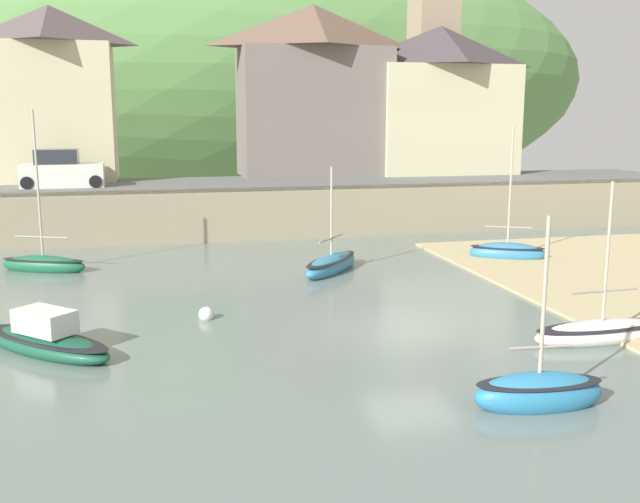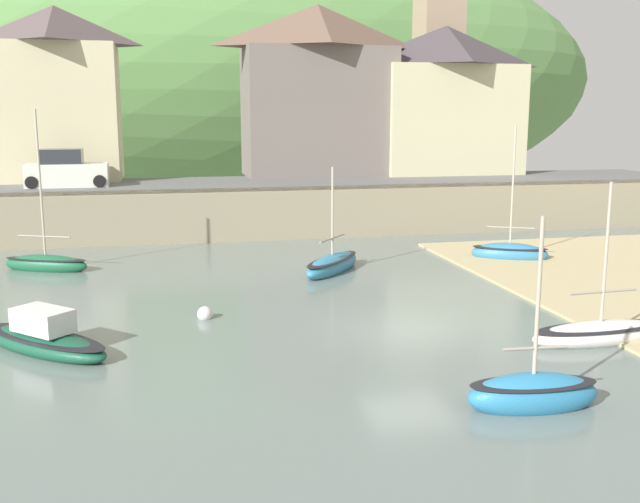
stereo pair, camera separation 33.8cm
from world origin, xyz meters
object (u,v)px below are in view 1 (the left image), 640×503
sailboat_blue_trim (331,264)px  dinghy_open_wooden (507,252)px  sailboat_tall_mast (46,340)px  church_with_spire (433,39)px  rowboat_small_beached (539,392)px  waterfront_building_left (53,93)px  sailboat_white_hull (43,263)px  parked_car_near_slipway (62,171)px  sailboat_nearest_shore (602,332)px  mooring_buoy (206,314)px  waterfront_building_centre (313,90)px  waterfront_building_right (440,99)px

sailboat_blue_trim → dinghy_open_wooden: bearing=-46.6°
sailboat_tall_mast → dinghy_open_wooden: 19.55m
church_with_spire → sailboat_blue_trim: 26.63m
rowboat_small_beached → sailboat_tall_mast: bearing=153.9°
dinghy_open_wooden → waterfront_building_left: bearing=167.8°
rowboat_small_beached → sailboat_white_hull: size_ratio=0.67×
sailboat_blue_trim → parked_car_near_slipway: bearing=80.6°
sailboat_nearest_shore → sailboat_blue_trim: 11.49m
waterfront_building_left → sailboat_blue_trim: size_ratio=2.23×
rowboat_small_beached → mooring_buoy: 10.53m
church_with_spire → rowboat_small_beached: size_ratio=3.91×
rowboat_small_beached → parked_car_near_slipway: (-12.25, 26.52, 2.89)m
sailboat_white_hull → mooring_buoy: (5.74, -8.40, -0.16)m
waterfront_building_left → parked_car_near_slipway: (0.66, -4.50, -4.10)m
sailboat_blue_trim → dinghy_open_wooden: size_ratio=0.74×
sailboat_white_hull → mooring_buoy: bearing=-31.8°
church_with_spire → sailboat_tall_mast: (-22.03, -28.81, -10.80)m
sailboat_blue_trim → mooring_buoy: bearing=175.3°
waterfront_building_left → mooring_buoy: (6.56, -22.63, -7.16)m
waterfront_building_centre → sailboat_white_hull: size_ratio=1.56×
sailboat_blue_trim → waterfront_building_left: bearing=73.6°
mooring_buoy → sailboat_white_hull: bearing=124.3°
waterfront_building_right → church_with_spire: 5.80m
rowboat_small_beached → mooring_buoy: bearing=131.2°
church_with_spire → sailboat_nearest_shore: size_ratio=3.72×
waterfront_building_right → dinghy_open_wooden: 17.94m
dinghy_open_wooden → mooring_buoy: dinghy_open_wooden is taller
waterfront_building_centre → sailboat_blue_trim: bearing=-100.4°
sailboat_white_hull → parked_car_near_slipway: bearing=114.9°
waterfront_building_left → mooring_buoy: 24.63m
rowboat_small_beached → church_with_spire: bearing=76.1°
sailboat_blue_trim → rowboat_small_beached: bearing=-137.4°
sailboat_blue_trim → waterfront_building_right: bearing=4.8°
sailboat_tall_mast → rowboat_small_beached: rowboat_small_beached is taller
waterfront_building_centre → church_with_spire: church_with_spire is taller
church_with_spire → sailboat_nearest_shore: 33.89m
waterfront_building_right → parked_car_near_slipway: (-22.57, -4.50, -3.84)m
rowboat_small_beached → sailboat_nearest_shore: (4.06, 3.76, -0.07)m
sailboat_blue_trim → dinghy_open_wooden: dinghy_open_wooden is taller
mooring_buoy → waterfront_building_left: bearing=106.2°
sailboat_blue_trim → church_with_spire: bearing=8.0°
rowboat_small_beached → sailboat_blue_trim: bearing=98.2°
church_with_spire → mooring_buoy: size_ratio=35.75×
sailboat_white_hull → rowboat_small_beached: bearing=-30.3°
dinghy_open_wooden → sailboat_white_hull: size_ratio=0.90×
sailboat_tall_mast → sailboat_blue_trim: bearing=83.7°
waterfront_building_centre → sailboat_nearest_shore: bearing=-85.9°
waterfront_building_centre → sailboat_nearest_shore: 28.29m
rowboat_small_beached → parked_car_near_slipway: bearing=118.9°
sailboat_nearest_shore → sailboat_tall_mast: bearing=167.3°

